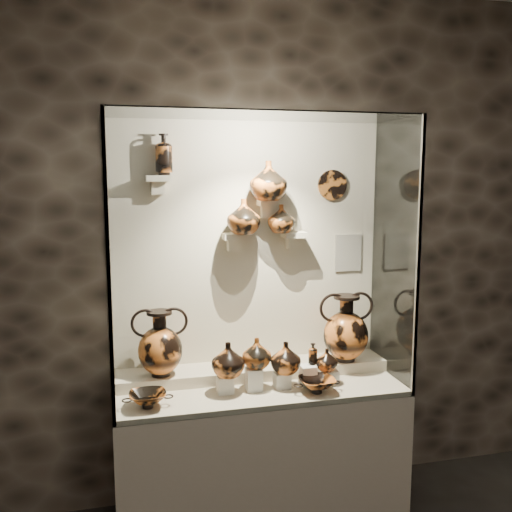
{
  "coord_description": "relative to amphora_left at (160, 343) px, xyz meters",
  "views": [
    {
      "loc": [
        -0.8,
        -0.95,
        2.09
      ],
      "look_at": [
        -0.0,
        2.26,
        1.6
      ],
      "focal_mm": 40.0,
      "sensor_mm": 36.0,
      "label": 1
    }
  ],
  "objects": [
    {
      "name": "jug_a",
      "position": [
        0.37,
        -0.2,
        -0.07
      ],
      "size": [
        0.22,
        0.22,
        0.2
      ],
      "primitive_type": "imported",
      "rotation": [
        0.0,
        0.0,
        -0.15
      ],
      "color": "orange",
      "rests_on": "pedestal_a"
    },
    {
      "name": "lekythos_tall",
      "position": [
        0.06,
        0.1,
        1.1
      ],
      "size": [
        0.14,
        0.14,
        0.27
      ],
      "primitive_type": null,
      "rotation": [
        0.0,
        0.0,
        0.39
      ],
      "color": "orange",
      "rests_on": "bracket_ul"
    },
    {
      "name": "amphora_right",
      "position": [
        1.16,
        -0.01,
        0.02
      ],
      "size": [
        0.42,
        0.42,
        0.43
      ],
      "primitive_type": null,
      "rotation": [
        0.0,
        0.0,
        0.26
      ],
      "color": "orange",
      "rests_on": "rear_tier"
    },
    {
      "name": "glass_right",
      "position": [
        1.42,
        -0.13,
        0.5
      ],
      "size": [
        0.01,
        0.6,
        1.6
      ],
      "primitive_type": "cube",
      "color": "white",
      "rests_on": "plinth"
    },
    {
      "name": "bracket_ul",
      "position": [
        0.02,
        0.11,
        0.95
      ],
      "size": [
        0.14,
        0.12,
        0.04
      ],
      "primitive_type": "cube",
      "color": "beige",
      "rests_on": "back_panel"
    },
    {
      "name": "ovoid_vase_c",
      "position": [
        0.76,
        0.07,
        0.71
      ],
      "size": [
        0.2,
        0.2,
        0.17
      ],
      "primitive_type": "imported",
      "rotation": [
        0.0,
        0.0,
        -0.21
      ],
      "color": "#9D4E1B",
      "rests_on": "bracket_cc"
    },
    {
      "name": "bracket_cb",
      "position": [
        0.67,
        0.11,
        0.8
      ],
      "size": [
        0.1,
        0.12,
        0.04
      ],
      "primitive_type": "cube",
      "color": "beige",
      "rests_on": "back_panel"
    },
    {
      "name": "pedestal_d",
      "position": [
        0.85,
        -0.18,
        -0.21
      ],
      "size": [
        0.09,
        0.09,
        0.12
      ],
      "primitive_type": "cube",
      "color": "silver",
      "rests_on": "front_tier"
    },
    {
      "name": "pedestal_b",
      "position": [
        0.52,
        -0.18,
        -0.2
      ],
      "size": [
        0.09,
        0.09,
        0.13
      ],
      "primitive_type": "cube",
      "color": "silver",
      "rests_on": "front_tier"
    },
    {
      "name": "glass_left",
      "position": [
        -0.28,
        -0.13,
        0.5
      ],
      "size": [
        0.01,
        0.6,
        1.6
      ],
      "primitive_type": "cube",
      "color": "white",
      "rests_on": "plinth"
    },
    {
      "name": "plinth",
      "position": [
        0.57,
        -0.13,
        -0.7
      ],
      "size": [
        1.7,
        0.6,
        0.8
      ],
      "primitive_type": "cube",
      "color": "beige",
      "rests_on": "floor"
    },
    {
      "name": "front_tier",
      "position": [
        0.57,
        -0.13,
        -0.28
      ],
      "size": [
        1.68,
        0.58,
        0.03
      ],
      "primitive_type": "cube",
      "color": "#C2B296",
      "rests_on": "plinth"
    },
    {
      "name": "jug_c",
      "position": [
        0.71,
        -0.19,
        -0.08
      ],
      "size": [
        0.23,
        0.23,
        0.19
      ],
      "primitive_type": "imported",
      "rotation": [
        0.0,
        0.0,
        0.39
      ],
      "color": "orange",
      "rests_on": "pedestal_c"
    },
    {
      "name": "pedestal_a",
      "position": [
        0.35,
        -0.18,
        -0.22
      ],
      "size": [
        0.09,
        0.09,
        0.1
      ],
      "primitive_type": "cube",
      "color": "silver",
      "rests_on": "front_tier"
    },
    {
      "name": "frame_post_left",
      "position": [
        -0.27,
        -0.42,
        0.5
      ],
      "size": [
        0.02,
        0.02,
        1.6
      ],
      "primitive_type": "cube",
      "color": "gray",
      "rests_on": "plinth"
    },
    {
      "name": "pedestal_e",
      "position": [
        0.99,
        -0.18,
        -0.23
      ],
      "size": [
        0.09,
        0.09,
        0.08
      ],
      "primitive_type": "cube",
      "color": "silver",
      "rests_on": "front_tier"
    },
    {
      "name": "kylix_right",
      "position": [
        0.86,
        -0.31,
        -0.21
      ],
      "size": [
        0.3,
        0.27,
        0.11
      ],
      "primitive_type": null,
      "rotation": [
        0.0,
        0.0,
        -0.18
      ],
      "color": "orange",
      "rests_on": "front_tier"
    },
    {
      "name": "wall_plate",
      "position": [
        1.12,
        0.16,
        0.91
      ],
      "size": [
        0.19,
        0.02,
        0.19
      ],
      "primitive_type": "cylinder",
      "rotation": [
        1.57,
        0.0,
        0.0
      ],
      "color": "#AD5D22",
      "rests_on": "back_panel"
    },
    {
      "name": "amphora_left",
      "position": [
        0.0,
        0.0,
        0.0
      ],
      "size": [
        0.36,
        0.36,
        0.39
      ],
      "primitive_type": null,
      "rotation": [
        0.0,
        0.0,
        -0.15
      ],
      "color": "orange",
      "rests_on": "rear_tier"
    },
    {
      "name": "ovoid_vase_a",
      "position": [
        0.52,
        0.06,
        0.73
      ],
      "size": [
        0.26,
        0.26,
        0.21
      ],
      "primitive_type": "imported",
      "rotation": [
        0.0,
        0.0,
        -0.36
      ],
      "color": "#9D4E1B",
      "rests_on": "bracket_ca"
    },
    {
      "name": "ovoid_vase_b",
      "position": [
        0.67,
        0.04,
        0.94
      ],
      "size": [
        0.26,
        0.26,
        0.24
      ],
      "primitive_type": "imported",
      "rotation": [
        0.0,
        0.0,
        -0.19
      ],
      "color": "#9D4E1B",
      "rests_on": "bracket_cb"
    },
    {
      "name": "lekythos_small",
      "position": [
        0.89,
        -0.17,
        -0.07
      ],
      "size": [
        0.08,
        0.08,
        0.15
      ],
      "primitive_type": null,
      "rotation": [
        0.0,
        0.0,
        -0.36
      ],
      "color": "#9D4E1B",
      "rests_on": "pedestal_d"
    },
    {
      "name": "jug_e",
      "position": [
        0.96,
        -0.19,
        -0.12
      ],
      "size": [
        0.14,
        0.14,
        0.14
      ],
      "primitive_type": "imported",
      "rotation": [
        0.0,
        0.0,
        -0.1
      ],
      "color": "orange",
      "rests_on": "pedestal_e"
    },
    {
      "name": "frame_post_right",
      "position": [
        1.41,
        -0.42,
        0.5
      ],
      "size": [
        0.02,
        0.02,
        1.6
      ],
      "primitive_type": "cube",
      "color": "gray",
      "rests_on": "plinth"
    },
    {
      "name": "rear_tier",
      "position": [
        0.57,
        0.04,
        -0.25
      ],
      "size": [
        1.7,
        0.25,
        0.1
      ],
      "primitive_type": "cube",
      "color": "#C2B296",
      "rests_on": "plinth"
    },
    {
      "name": "kylix_left",
      "position": [
        -0.09,
        -0.29,
        -0.21
      ],
      "size": [
        0.27,
        0.23,
        0.1
      ],
      "primitive_type": null,
      "rotation": [
        0.0,
        0.0,
        0.05
      ],
      "color": "#9D4E1B",
      "rests_on": "front_tier"
    },
    {
      "name": "info_placard",
      "position": [
        1.24,
        0.16,
        0.47
      ],
      "size": [
        0.18,
        0.01,
        0.24
      ],
      "primitive_type": "cube",
      "color": "beige",
      "rests_on": "back_panel"
    },
    {
      "name": "glass_front",
      "position": [
        0.57,
        -0.43,
        0.5
      ],
      "size": [
        1.7,
        0.01,
        1.6
      ],
      "primitive_type": "cube",
      "color": "white",
      "rests_on": "plinth"
    },
    {
      "name": "bracket_cc",
      "position": [
        0.85,
        0.11,
        0.6
      ],
      "size": [
        0.14,
        0.12,
        0.04
      ],
      "primitive_type": "cube",
      "color": "beige",
      "rests_on": "back_panel"
    },
    {
      "name": "jug_b",
      "position": [
        0.54,
        -0.17,
        -0.05
      ],
      "size": [
        0.22,
        0.22,
        0.18
      ],
      "primitive_type": "imported",
      "rotation": [
        0.0,
        0.0,
        -0.35
      ],
      "color": "#9D4E1B",
      "rests_on": "pedestal_b"
    },
    {
      "name": "back_panel",
      "position": [
        0.57,
        0.18,
        0.5
      ],
      "size": [
        1.7,
        0.03,
        1.6
      ],
      "primitive_type": "cube",
      "color": "beige",
      "rests_on": "plinth"
    },
    {
      "name": "glass_top",
      "position": [
        0.57,
        -0.13,
        1.3
      ],
      "size": [
        1.7,
        0.6,
        0.01
      ],
      "primitive_type": "cube",
      "color": "white",
      "rests_on": "back_panel"
    },
    {
      "name": "bracket_ca",
      "position": [
        0.47,
        0.11,
        0.6
      ],
      "size": [
        0.14,
        0.12,
        0.04
      ],
      "primitive_type": "cube",
      "color": "beige",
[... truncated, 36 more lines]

